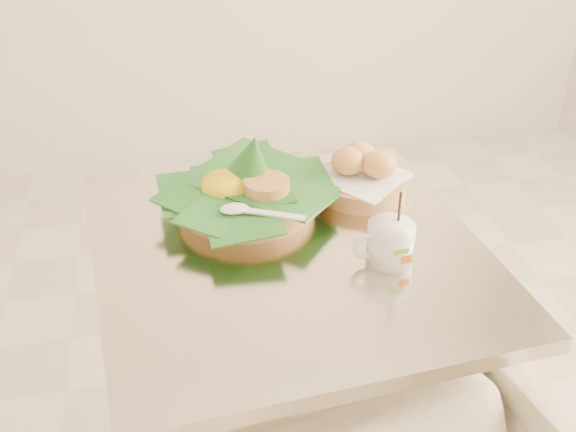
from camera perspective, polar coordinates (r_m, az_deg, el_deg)
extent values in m
cylinder|color=gray|center=(1.56, 0.21, -14.30)|extent=(0.07, 0.07, 0.69)
cube|color=beige|center=(1.32, 0.24, -3.37)|extent=(0.76, 0.76, 0.03)
cylinder|color=tan|center=(1.44, -3.29, 1.52)|extent=(0.27, 0.27, 0.05)
cone|color=#235E1A|center=(1.41, -2.94, 4.55)|extent=(0.15, 0.16, 0.14)
ellipsoid|color=yellow|center=(1.43, -4.93, 2.41)|extent=(0.10, 0.10, 0.06)
cylinder|color=#CC9347|center=(1.40, -1.69, 2.39)|extent=(0.09, 0.09, 0.03)
cylinder|color=tan|center=(1.50, 5.84, 2.48)|extent=(0.19, 0.19, 0.04)
cube|color=white|center=(1.49, 5.88, 3.13)|extent=(0.22, 0.22, 0.01)
ellipsoid|color=orange|center=(1.48, 4.77, 4.36)|extent=(0.07, 0.07, 0.06)
ellipsoid|color=orange|center=(1.47, 7.25, 4.07)|extent=(0.07, 0.07, 0.06)
ellipsoid|color=orange|center=(1.51, 5.64, 4.82)|extent=(0.07, 0.07, 0.06)
cylinder|color=white|center=(1.29, 8.10, -2.07)|extent=(0.08, 0.08, 0.07)
torus|color=white|center=(1.27, 6.16, -2.39)|extent=(0.05, 0.02, 0.05)
cylinder|color=#4B2815|center=(1.27, 8.21, -0.85)|extent=(0.08, 0.08, 0.01)
cylinder|color=black|center=(1.27, 8.77, 0.22)|extent=(0.02, 0.04, 0.11)
cube|color=green|center=(1.25, 8.95, -2.83)|extent=(0.03, 0.00, 0.01)
cube|color=orange|center=(1.27, 9.34, -3.41)|extent=(0.02, 0.00, 0.02)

